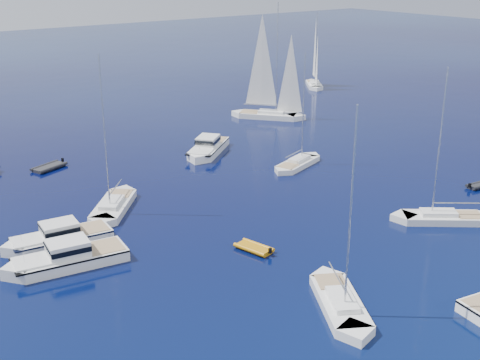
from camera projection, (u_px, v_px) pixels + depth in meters
name	position (u px, v px, depth m)	size (l,w,h in m)	color
ground	(462.00, 312.00, 43.73)	(400.00, 400.00, 0.00)	#071D49
motor_cruiser_centre	(67.00, 266.00, 50.31)	(3.27, 10.69, 2.81)	silver
motor_cruiser_far_l	(59.00, 245.00, 54.05)	(3.07, 10.04, 2.64)	silver
motor_cruiser_distant	(208.00, 153.00, 79.35)	(3.23, 10.56, 2.77)	white
sailboat_fore	(340.00, 308.00, 44.34)	(2.75, 10.59, 15.57)	white
sailboat_mid_r	(442.00, 221.00, 58.87)	(2.68, 10.31, 15.15)	silver
sailboat_mid_l	(114.00, 210.00, 61.59)	(2.84, 10.93, 16.07)	silver
sailboat_centre	(298.00, 166.00, 74.50)	(2.45, 9.43, 13.87)	white
sailboat_sails_r	(268.00, 118.00, 96.84)	(3.20, 12.31, 18.10)	white
sailboat_sails_far	(314.00, 87.00, 120.38)	(2.58, 9.91, 14.57)	white
tender_yellow	(254.00, 250.00, 53.00)	(1.91, 3.45, 0.95)	#C07C0B
tender_grey_near	(478.00, 188.00, 67.48)	(1.59, 2.74, 0.95)	black
tender_grey_far	(49.00, 169.00, 73.50)	(2.31, 4.33, 0.95)	black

